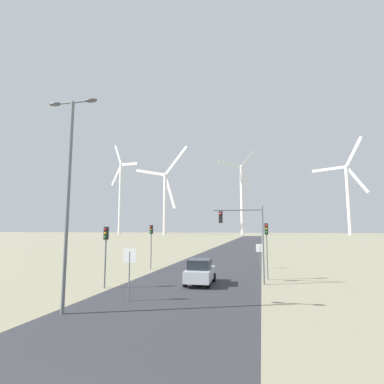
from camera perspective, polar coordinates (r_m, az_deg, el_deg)
The scene contains 13 objects.
road_surface at distance 52.97m, azimuth 7.59°, elevation -11.35°, with size 10.00×240.00×0.01m.
streetlamp at distance 16.40m, azimuth -22.38°, elevation 2.49°, with size 2.81×0.32×10.74m.
stop_sign_near at distance 18.04m, azimuth -11.84°, elevation -13.29°, with size 0.81×0.07×2.93m.
stop_sign_far at distance 32.42m, azimuth 12.83°, elevation -10.97°, with size 0.81×0.07×2.48m.
traffic_light_post_near_left at distance 22.12m, azimuth -16.11°, elevation -9.31°, with size 0.28×0.33×4.21m.
traffic_light_post_near_right at distance 25.43m, azimuth 14.02°, elevation -8.56°, with size 0.28×0.34×4.52m.
traffic_light_post_mid_left at distance 31.31m, azimuth -7.78°, elevation -8.46°, with size 0.28×0.34×4.44m.
traffic_light_mast_overhead at distance 23.22m, azimuth 10.08°, elevation -6.93°, with size 3.77×0.35×5.76m.
car_approaching at distance 22.90m, azimuth 1.56°, elevation -14.93°, with size 1.98×4.18×1.83m.
wind_turbine_far_left at distance 243.46m, azimuth -13.48°, elevation 0.02°, with size 27.93×13.27×72.52m.
wind_turbine_left at distance 205.28m, azimuth -5.18°, elevation -0.71°, with size 40.60×9.31×59.83m.
wind_turbine_center at distance 213.60m, azimuth 9.45°, elevation -0.23°, with size 26.19×12.84×61.24m.
wind_turbine_right at distance 216.44m, azimuth 27.54°, elevation 0.03°, with size 31.52×10.85×63.04m.
Camera 1 is at (5.14, -4.56, 4.07)m, focal length 28.00 mm.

